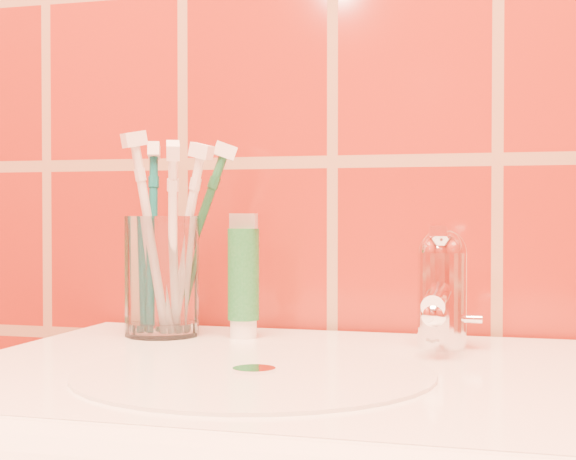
% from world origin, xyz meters
% --- Properties ---
extents(glass_tumbler, '(0.09, 0.09, 0.13)m').
position_xyz_m(glass_tumbler, '(-0.17, 1.10, 0.92)').
color(glass_tumbler, white).
rests_on(glass_tumbler, pedestal_sink).
extents(toothpaste_tube, '(0.04, 0.03, 0.13)m').
position_xyz_m(toothpaste_tube, '(-0.08, 1.11, 0.91)').
color(toothpaste_tube, white).
rests_on(toothpaste_tube, pedestal_sink).
extents(faucet, '(0.05, 0.11, 0.12)m').
position_xyz_m(faucet, '(0.14, 1.09, 0.91)').
color(faucet, white).
rests_on(faucet, pedestal_sink).
extents(toothbrush_0, '(0.11, 0.16, 0.23)m').
position_xyz_m(toothbrush_0, '(-0.14, 1.07, 0.95)').
color(toothbrush_0, white).
rests_on(toothbrush_0, glass_tumbler).
extents(toothbrush_1, '(0.07, 0.11, 0.23)m').
position_xyz_m(toothbrush_1, '(-0.18, 1.12, 0.95)').
color(toothbrush_1, '#0B5E62').
rests_on(toothbrush_1, glass_tumbler).
extents(toothbrush_2, '(0.14, 0.12, 0.22)m').
position_xyz_m(toothbrush_2, '(-0.14, 1.12, 0.95)').
color(toothbrush_2, '#1B683F').
rests_on(toothbrush_2, glass_tumbler).
extents(toothbrush_3, '(0.10, 0.09, 0.22)m').
position_xyz_m(toothbrush_3, '(-0.14, 1.11, 0.95)').
color(toothbrush_3, white).
rests_on(toothbrush_3, glass_tumbler).
extents(toothbrush_4, '(0.10, 0.10, 0.23)m').
position_xyz_m(toothbrush_4, '(-0.17, 1.08, 0.96)').
color(toothbrush_4, silver).
rests_on(toothbrush_4, glass_tumbler).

